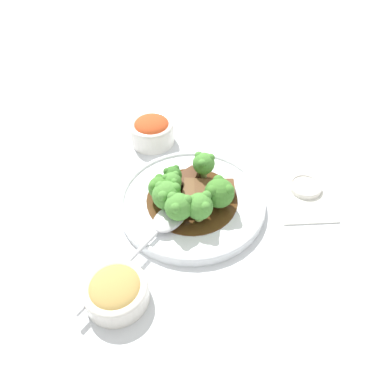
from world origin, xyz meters
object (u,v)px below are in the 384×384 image
object	(u,v)px
main_plate	(192,201)
serving_spoon	(162,226)
beef_strip_1	(186,177)
beef_strip_2	(214,188)
broccoli_floret_6	(204,163)
broccoli_floret_1	(172,182)
beef_strip_0	(194,197)
broccoli_floret_3	(167,195)
broccoli_floret_0	(179,207)
broccoli_floret_5	(219,192)
broccoli_floret_2	(160,187)
sauce_dish	(305,187)
side_bowl_kimchi	(152,131)
side_bowl_appetizer	(116,291)
broccoli_floret_7	(173,175)
broccoli_floret_4	(201,206)

from	to	relation	value
main_plate	serving_spoon	bearing A→B (deg)	-139.54
beef_strip_1	beef_strip_2	xyz separation A→B (m)	(0.04, -0.04, 0.00)
broccoli_floret_6	serving_spoon	distance (m)	0.15
broccoli_floret_1	beef_strip_0	bearing A→B (deg)	-32.90
beef_strip_2	broccoli_floret_3	xyz separation A→B (m)	(-0.09, -0.02, 0.02)
beef_strip_1	beef_strip_2	bearing A→B (deg)	-44.21
broccoli_floret_0	broccoli_floret_5	size ratio (longest dim) A/B	1.04
broccoli_floret_0	broccoli_floret_6	bearing A→B (deg)	54.37
beef_strip_1	broccoli_floret_6	size ratio (longest dim) A/B	1.22
serving_spoon	broccoli_floret_2	bearing A→B (deg)	80.75
beef_strip_2	broccoli_floret_0	size ratio (longest dim) A/B	1.35
broccoli_floret_0	broccoli_floret_2	world-z (taller)	broccoli_floret_0
beef_strip_2	sauce_dish	bearing A→B (deg)	-6.51
broccoli_floret_1	broccoli_floret_2	size ratio (longest dim) A/B	1.08
broccoli_floret_0	broccoli_floret_2	bearing A→B (deg)	108.09
broccoli_floret_0	sauce_dish	distance (m)	0.25
broccoli_floret_3	side_bowl_kimchi	world-z (taller)	broccoli_floret_3
beef_strip_0	broccoli_floret_5	size ratio (longest dim) A/B	1.51
side_bowl_appetizer	broccoli_floret_7	bearing A→B (deg)	56.92
main_plate	broccoli_floret_4	world-z (taller)	broccoli_floret_4
broccoli_floret_4	side_bowl_kimchi	world-z (taller)	broccoli_floret_4
broccoli_floret_1	broccoli_floret_5	xyz separation A→B (m)	(0.07, -0.04, 0.00)
beef_strip_1	side_bowl_appetizer	xyz separation A→B (m)	(-0.15, -0.20, -0.00)
broccoli_floret_7	sauce_dish	distance (m)	0.25
broccoli_floret_4	beef_strip_2	bearing A→B (deg)	55.00
broccoli_floret_6	sauce_dish	xyz separation A→B (m)	(0.18, -0.06, -0.04)
side_bowl_appetizer	broccoli_floret_1	bearing A→B (deg)	55.11
broccoli_floret_0	broccoli_floret_7	size ratio (longest dim) A/B	1.36
serving_spoon	side_bowl_appetizer	bearing A→B (deg)	-131.31
broccoli_floret_4	broccoli_floret_5	world-z (taller)	broccoli_floret_5
broccoli_floret_5	serving_spoon	size ratio (longest dim) A/B	0.28
broccoli_floret_3	sauce_dish	distance (m)	0.26
beef_strip_2	broccoli_floret_1	xyz separation A→B (m)	(-0.07, 0.01, 0.02)
side_bowl_appetizer	beef_strip_2	bearing A→B (deg)	39.57
broccoli_floret_1	sauce_dish	bearing A→B (deg)	-6.98
broccoli_floret_7	side_bowl_kimchi	bearing A→B (deg)	93.86
broccoli_floret_1	broccoli_floret_3	world-z (taller)	broccoli_floret_3
side_bowl_appetizer	broccoli_floret_5	bearing A→B (deg)	33.29
beef_strip_0	broccoli_floret_2	bearing A→B (deg)	160.60
broccoli_floret_5	broccoli_floret_1	bearing A→B (deg)	148.05
beef_strip_2	broccoli_floret_4	size ratio (longest dim) A/B	1.46
beef_strip_0	beef_strip_1	xyz separation A→B (m)	(-0.00, 0.05, -0.00)
broccoli_floret_4	sauce_dish	size ratio (longest dim) A/B	0.88
beef_strip_0	broccoli_floret_3	size ratio (longest dim) A/B	1.57
broccoli_floret_3	sauce_dish	size ratio (longest dim) A/B	0.87
broccoli_floret_2	broccoli_floret_6	size ratio (longest dim) A/B	0.83
serving_spoon	sauce_dish	world-z (taller)	serving_spoon
serving_spoon	beef_strip_1	bearing A→B (deg)	58.01
beef_strip_1	broccoli_floret_7	xyz separation A→B (m)	(-0.03, -0.01, 0.02)
beef_strip_1	side_bowl_kimchi	size ratio (longest dim) A/B	0.69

